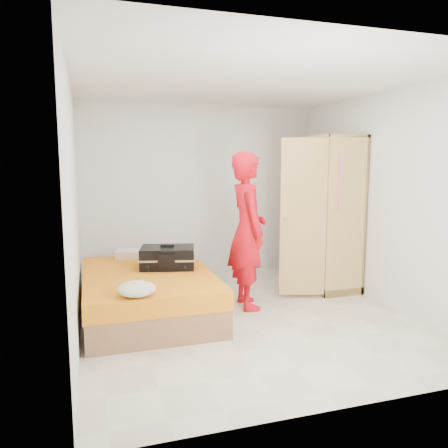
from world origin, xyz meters
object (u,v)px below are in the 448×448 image
object	(u,v)px
suitcase	(168,257)
person	(247,231)
bed	(148,293)
round_cushion	(137,289)
wardrobe	(322,216)

from	to	relation	value
suitcase	person	bearing A→B (deg)	0.57
suitcase	bed	bearing A→B (deg)	-135.56
suitcase	round_cushion	distance (m)	1.13
bed	round_cushion	distance (m)	0.95
suitcase	wardrobe	bearing A→B (deg)	21.70
wardrobe	round_cushion	distance (m)	3.06
wardrobe	round_cushion	size ratio (longest dim) A/B	5.87
bed	round_cushion	size ratio (longest dim) A/B	5.65
wardrobe	person	distance (m)	1.42
wardrobe	suitcase	bearing A→B (deg)	-171.91
person	round_cushion	distance (m)	1.66
wardrobe	round_cushion	bearing A→B (deg)	-153.65
person	suitcase	bearing A→B (deg)	80.23
bed	suitcase	world-z (taller)	suitcase
person	round_cushion	world-z (taller)	person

